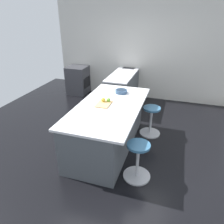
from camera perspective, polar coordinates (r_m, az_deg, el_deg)
name	(u,v)px	position (r m, az deg, el deg)	size (l,w,h in m)	color
ground_plane	(115,142)	(4.36, 0.69, -8.23)	(7.03, 7.03, 0.00)	black
interior_partition_left	(143,49)	(6.32, 8.36, 16.39)	(0.12, 5.16, 2.84)	beige
sink_cabinet	(126,84)	(6.30, 3.93, 7.44)	(2.46, 0.60, 1.17)	#4C5156
oven_range	(78,80)	(6.84, -9.15, 8.49)	(0.60, 0.61, 0.86)	#38383D
kitchen_island	(107,126)	(4.05, -1.31, -3.68)	(2.19, 1.13, 0.88)	#4C5156
stool_by_window	(151,122)	(4.57, 10.41, -2.58)	(0.44, 0.44, 0.63)	#B7B7BC
stool_middle	(138,162)	(3.43, 6.90, -13.22)	(0.44, 0.44, 0.63)	#B7B7BC
cutting_board	(104,104)	(3.87, -2.22, 2.22)	(0.36, 0.24, 0.02)	tan
apple_yellow	(103,100)	(3.93, -2.38, 3.35)	(0.08, 0.08, 0.08)	gold
apple_green	(108,100)	(3.92, -0.97, 3.29)	(0.07, 0.07, 0.07)	#609E2D
fruit_bowl	(121,91)	(4.40, 2.51, 5.63)	(0.25, 0.25, 0.07)	#334C6B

